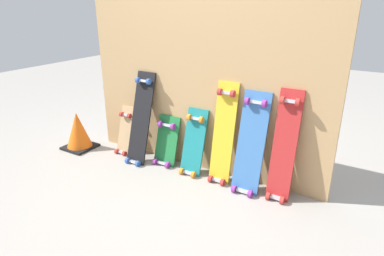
{
  "coord_description": "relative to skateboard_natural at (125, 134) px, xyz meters",
  "views": [
    {
      "loc": [
        1.44,
        -2.44,
        1.5
      ],
      "look_at": [
        0.0,
        -0.07,
        0.44
      ],
      "focal_mm": 31.3,
      "sensor_mm": 36.0,
      "label": 1
    }
  ],
  "objects": [
    {
      "name": "skateboard_teal",
      "position": [
        0.83,
        -0.01,
        0.06
      ],
      "size": [
        0.21,
        0.24,
        0.66
      ],
      "color": "#197A7F",
      "rests_on": "ground"
    },
    {
      "name": "skateboard_green",
      "position": [
        0.52,
        0.01,
        -0.0
      ],
      "size": [
        0.23,
        0.21,
        0.54
      ],
      "color": "#1E7238",
      "rests_on": "ground"
    },
    {
      "name": "skateboard_natural",
      "position": [
        0.0,
        0.0,
        0.0
      ],
      "size": [
        0.17,
        0.21,
        0.55
      ],
      "color": "tan",
      "rests_on": "ground"
    },
    {
      "name": "skateboard_black",
      "position": [
        0.26,
        -0.05,
        0.19
      ],
      "size": [
        0.21,
        0.32,
        0.94
      ],
      "color": "black",
      "rests_on": "ground"
    },
    {
      "name": "traffic_cone",
      "position": [
        -0.49,
        -0.19,
        -0.01
      ],
      "size": [
        0.3,
        0.3,
        0.4
      ],
      "color": "black",
      "rests_on": "ground"
    },
    {
      "name": "plywood_wall_panel",
      "position": [
        0.83,
        0.12,
        0.59
      ],
      "size": [
        2.36,
        0.04,
        1.59
      ],
      "primitive_type": "cube",
      "color": "tan",
      "rests_on": "ground"
    },
    {
      "name": "ground_plane",
      "position": [
        0.83,
        0.05,
        -0.2
      ],
      "size": [
        12.0,
        12.0,
        0.0
      ],
      "primitive_type": "plane",
      "color": "#9E9991"
    },
    {
      "name": "skateboard_yellow",
      "position": [
        1.12,
        0.0,
        0.2
      ],
      "size": [
        0.19,
        0.22,
        0.94
      ],
      "color": "gold",
      "rests_on": "ground"
    },
    {
      "name": "skateboard_red",
      "position": [
        1.65,
        -0.0,
        0.2
      ],
      "size": [
        0.18,
        0.23,
        0.95
      ],
      "color": "#B22626",
      "rests_on": "ground"
    },
    {
      "name": "skateboard_blue",
      "position": [
        1.38,
        -0.02,
        0.18
      ],
      "size": [
        0.23,
        0.27,
        0.9
      ],
      "color": "#386BAD",
      "rests_on": "ground"
    }
  ]
}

